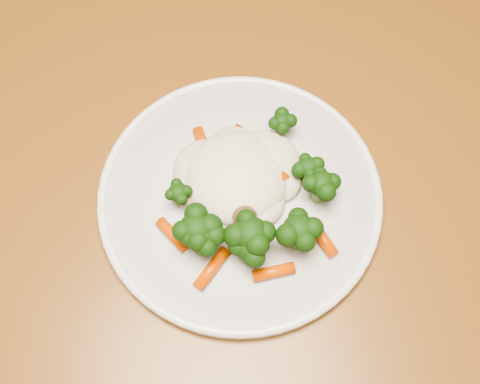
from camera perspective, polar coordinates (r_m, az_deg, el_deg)
The scene contains 3 objects.
dining_table at distance 0.71m, azimuth 9.15°, elevation -8.23°, with size 1.33×0.95×0.75m.
plate at distance 0.63m, azimuth 0.00°, elevation -0.52°, with size 0.30×0.30×0.01m, color white.
meal at distance 0.60m, azimuth 0.39°, elevation -0.56°, with size 0.19×0.18×0.05m.
Camera 1 is at (0.10, -0.47, 1.33)m, focal length 45.00 mm.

